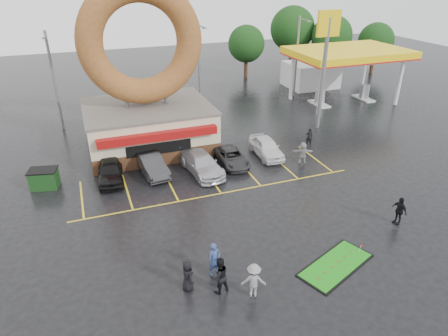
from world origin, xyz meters
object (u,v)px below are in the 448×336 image
object	(u,v)px
car_grey	(231,157)
person_blue	(214,259)
car_silver	(202,163)
person_cameraman	(399,211)
donut_shop	(146,96)
car_black	(110,171)
streetlight_left	(54,79)
putting_green	(336,265)
dumpster	(44,179)
streetlight_right	(297,55)
car_dgrey	(151,164)
shell_sign	(326,49)
streetlight_mid	(199,65)
gas_station	(331,64)
car_white	(266,147)

from	to	relation	value
car_grey	person_blue	distance (m)	12.53
car_silver	person_cameraman	size ratio (longest dim) A/B	2.84
donut_shop	car_black	size ratio (longest dim) A/B	3.08
streetlight_left	car_black	world-z (taller)	streetlight_left
putting_green	dumpster	bearing A→B (deg)	135.53
streetlight_right	person_blue	distance (m)	32.35
car_dgrey	dumpster	xyz separation A→B (m)	(-7.43, 0.49, -0.09)
shell_sign	car_grey	size ratio (longest dim) A/B	2.50
car_silver	person_cameraman	bearing A→B (deg)	-56.07
car_black	car_silver	size ratio (longest dim) A/B	0.87
streetlight_left	streetlight_right	size ratio (longest dim) A/B	1.00
shell_sign	car_dgrey	distance (m)	18.55
car_black	person_blue	distance (m)	12.55
streetlight_mid	streetlight_right	world-z (taller)	same
putting_green	gas_station	bearing A→B (deg)	57.46
putting_green	person_blue	bearing A→B (deg)	165.00
streetlight_mid	gas_station	bearing A→B (deg)	0.08
shell_sign	donut_shop	bearing A→B (deg)	176.53
car_silver	putting_green	world-z (taller)	car_silver
donut_shop	car_white	xyz separation A→B (m)	(8.54, -5.08, -3.71)
shell_sign	car_silver	bearing A→B (deg)	-158.87
donut_shop	car_silver	size ratio (longest dim) A/B	2.67
shell_sign	streetlight_right	bearing A→B (deg)	73.17
gas_station	car_white	xyz separation A→B (m)	(-14.46, -13.05, -2.95)
donut_shop	putting_green	xyz separation A→B (m)	(6.07, -18.57, -4.43)
streetlight_left	dumpster	distance (m)	12.22
shell_sign	person_cameraman	world-z (taller)	shell_sign
donut_shop	streetlight_left	distance (m)	9.87
putting_green	streetlight_left	bearing A→B (deg)	117.12
streetlight_left	person_cameraman	size ratio (longest dim) A/B	5.05
shell_sign	car_white	size ratio (longest dim) A/B	2.40
shell_sign	car_silver	world-z (taller)	shell_sign
shell_sign	person_blue	world-z (taller)	shell_sign
car_silver	car_dgrey	bearing A→B (deg)	155.26
car_black	car_white	bearing A→B (deg)	4.29
streetlight_mid	car_grey	world-z (taller)	streetlight_mid
person_cameraman	dumpster	xyz separation A→B (m)	(-20.05, 12.08, -0.24)
dumpster	person_cameraman	bearing A→B (deg)	-18.66
shell_sign	person_blue	xyz separation A→B (m)	(-16.03, -15.96, -6.46)
shell_sign	car_silver	size ratio (longest dim) A/B	2.10
gas_station	car_grey	bearing A→B (deg)	-142.54
gas_station	streetlight_left	distance (m)	30.04
dumpster	streetlight_right	bearing A→B (deg)	38.62
car_dgrey	car_white	size ratio (longest dim) A/B	1.01
gas_station	car_dgrey	xyz separation A→B (m)	(-23.86, -12.94, -2.96)
streetlight_mid	car_silver	bearing A→B (deg)	-107.01
car_dgrey	putting_green	bearing A→B (deg)	-70.59
car_black	person_blue	xyz separation A→B (m)	(3.81, -11.96, 0.17)
shell_sign	putting_green	xyz separation A→B (m)	(-9.93, -17.60, -7.34)
streetlight_mid	person_blue	bearing A→B (deg)	-105.78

